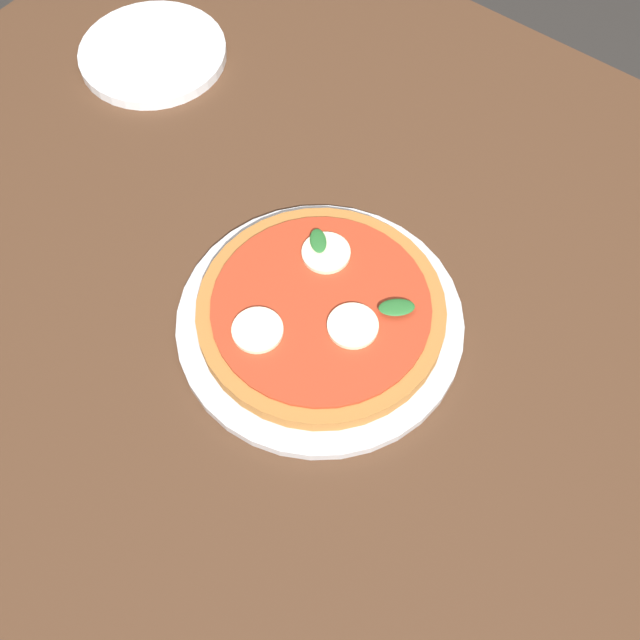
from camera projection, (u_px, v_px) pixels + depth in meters
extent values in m
plane|color=#2D2B28|center=(348.00, 510.00, 1.51)|extent=(6.00, 6.00, 0.00)
cube|color=#4C301E|center=(369.00, 314.00, 0.86)|extent=(1.38, 0.99, 0.04)
cube|color=#4C301E|center=(229.00, 108.00, 1.55)|extent=(0.07, 0.07, 0.73)
cylinder|color=silver|center=(320.00, 322.00, 0.83)|extent=(0.30, 0.30, 0.01)
cylinder|color=#B27033|center=(321.00, 312.00, 0.82)|extent=(0.26, 0.26, 0.02)
cylinder|color=#B7381E|center=(321.00, 306.00, 0.81)|extent=(0.23, 0.23, 0.00)
cylinder|color=beige|center=(353.00, 326.00, 0.79)|extent=(0.05, 0.05, 0.00)
cylinder|color=beige|center=(326.00, 253.00, 0.84)|extent=(0.05, 0.05, 0.00)
cylinder|color=beige|center=(258.00, 330.00, 0.79)|extent=(0.05, 0.05, 0.00)
ellipsoid|color=#286B2D|center=(397.00, 307.00, 0.80)|extent=(0.04, 0.04, 0.00)
ellipsoid|color=#286B2D|center=(318.00, 241.00, 0.84)|extent=(0.04, 0.04, 0.00)
cylinder|color=white|center=(153.00, 53.00, 1.03)|extent=(0.19, 0.19, 0.01)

